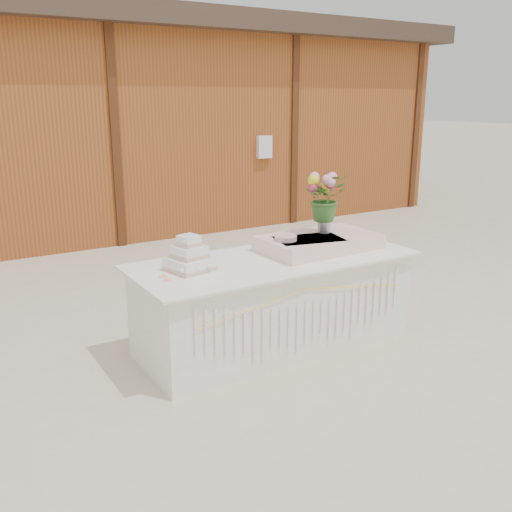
{
  "coord_description": "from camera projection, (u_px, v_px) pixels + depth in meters",
  "views": [
    {
      "loc": [
        -2.51,
        -3.79,
        2.06
      ],
      "look_at": [
        0.0,
        0.3,
        0.72
      ],
      "focal_mm": 40.0,
      "sensor_mm": 36.0,
      "label": 1
    }
  ],
  "objects": [
    {
      "name": "ground",
      "position": [
        274.0,
        344.0,
        4.93
      ],
      "size": [
        80.0,
        80.0,
        0.0
      ],
      "primitive_type": "plane",
      "color": "beige",
      "rests_on": "ground"
    },
    {
      "name": "pink_cake_stand",
      "position": [
        286.0,
        244.0,
        4.79
      ],
      "size": [
        0.24,
        0.24,
        0.17
      ],
      "color": "white",
      "rests_on": "cake_table"
    },
    {
      "name": "satin_runner",
      "position": [
        319.0,
        242.0,
        4.98
      ],
      "size": [
        1.04,
        0.62,
        0.13
      ],
      "primitive_type": "cube",
      "rotation": [
        0.0,
        0.0,
        0.03
      ],
      "color": "beige",
      "rests_on": "cake_table"
    },
    {
      "name": "loose_flowers",
      "position": [
        164.0,
        273.0,
        4.29
      ],
      "size": [
        0.14,
        0.33,
        0.02
      ],
      "primitive_type": null,
      "rotation": [
        0.0,
        0.0,
        0.01
      ],
      "color": "pink",
      "rests_on": "cake_table"
    },
    {
      "name": "wedding_cake",
      "position": [
        189.0,
        259.0,
        4.37
      ],
      "size": [
        0.37,
        0.37,
        0.28
      ],
      "rotation": [
        0.0,
        0.0,
        0.24
      ],
      "color": "white",
      "rests_on": "cake_table"
    },
    {
      "name": "barn",
      "position": [
        75.0,
        121.0,
        9.4
      ],
      "size": [
        12.6,
        4.6,
        3.3
      ],
      "color": "brown",
      "rests_on": "ground"
    },
    {
      "name": "bouquet",
      "position": [
        325.0,
        192.0,
        4.96
      ],
      "size": [
        0.38,
        0.33,
        0.41
      ],
      "primitive_type": "imported",
      "rotation": [
        0.0,
        0.0,
        0.03
      ],
      "color": "#346428",
      "rests_on": "flower_vase"
    },
    {
      "name": "cake_table",
      "position": [
        275.0,
        302.0,
        4.82
      ],
      "size": [
        2.4,
        1.0,
        0.77
      ],
      "color": "white",
      "rests_on": "ground"
    },
    {
      "name": "flower_vase",
      "position": [
        324.0,
        224.0,
        5.04
      ],
      "size": [
        0.11,
        0.11,
        0.16
      ],
      "primitive_type": "cylinder",
      "color": "#ACACB1",
      "rests_on": "satin_runner"
    }
  ]
}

